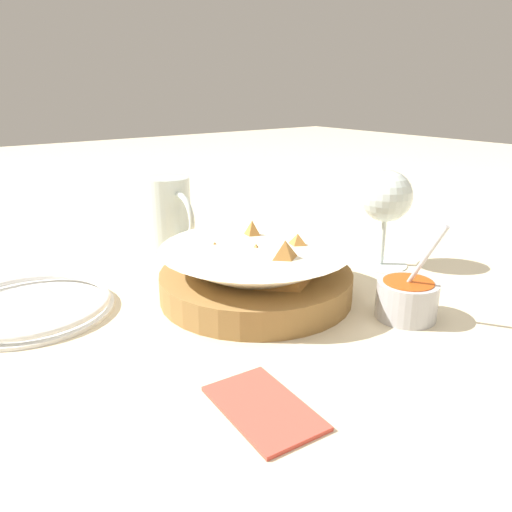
{
  "coord_description": "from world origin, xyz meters",
  "views": [
    {
      "loc": [
        0.46,
        -0.34,
        0.26
      ],
      "look_at": [
        -0.02,
        0.02,
        0.06
      ],
      "focal_mm": 35.0,
      "sensor_mm": 36.0,
      "label": 1
    }
  ],
  "objects": [
    {
      "name": "wine_glass",
      "position": [
        0.0,
        0.24,
        0.1
      ],
      "size": [
        0.08,
        0.08,
        0.14
      ],
      "color": "silver",
      "rests_on": "ground_plane"
    },
    {
      "name": "sauce_cup",
      "position": [
        0.14,
        0.12,
        0.03
      ],
      "size": [
        0.08,
        0.07,
        0.12
      ],
      "color": "#B7B7BC",
      "rests_on": "ground_plane"
    },
    {
      "name": "ground_plane",
      "position": [
        0.0,
        0.0,
        0.0
      ],
      "size": [
        4.0,
        4.0,
        0.0
      ],
      "primitive_type": "plane",
      "color": "beige"
    },
    {
      "name": "side_plate",
      "position": [
        -0.15,
        -0.23,
        0.01
      ],
      "size": [
        0.2,
        0.2,
        0.01
      ],
      "color": "white",
      "rests_on": "ground_plane"
    },
    {
      "name": "napkin",
      "position": [
        0.18,
        -0.12,
        0.0
      ],
      "size": [
        0.11,
        0.07,
        0.01
      ],
      "color": "#DB4C3D",
      "rests_on": "ground_plane"
    },
    {
      "name": "beer_mug",
      "position": [
        -0.27,
        0.02,
        0.06
      ],
      "size": [
        0.12,
        0.08,
        0.12
      ],
      "color": "silver",
      "rests_on": "ground_plane"
    },
    {
      "name": "food_basket",
      "position": [
        -0.02,
        0.02,
        0.03
      ],
      "size": [
        0.25,
        0.25,
        0.09
      ],
      "color": "olive",
      "rests_on": "ground_plane"
    }
  ]
}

